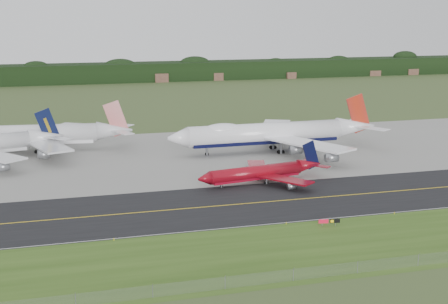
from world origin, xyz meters
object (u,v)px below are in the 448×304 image
jet_star_tail (38,135)px  taxiway_sign (329,221)px  jet_ba_747 (273,133)px  jet_red_737 (263,172)px

jet_star_tail → taxiway_sign: 111.31m
taxiway_sign → jet_star_tail: bearing=123.1°
jet_ba_747 → jet_red_737: size_ratio=1.93×
taxiway_sign → jet_red_737: bearing=93.5°
jet_star_tail → jet_ba_747: bearing=-15.9°
jet_red_737 → jet_star_tail: (-58.50, 55.90, 2.67)m
jet_red_737 → jet_star_tail: 80.96m
jet_ba_747 → jet_star_tail: bearing=164.1°
jet_red_737 → taxiway_sign: 37.35m
jet_star_tail → jet_red_737: bearing=-43.7°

